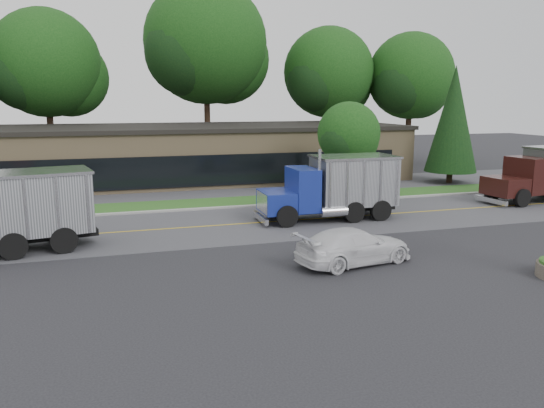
{
  "coord_description": "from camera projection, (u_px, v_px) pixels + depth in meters",
  "views": [
    {
      "loc": [
        -4.8,
        -16.91,
        6.26
      ],
      "look_at": [
        1.74,
        4.91,
        1.8
      ],
      "focal_mm": 35.0,
      "sensor_mm": 36.0,
      "label": 1
    }
  ],
  "objects": [
    {
      "name": "tree_far_c",
      "position": [
        207.0,
        49.0,
        49.61
      ],
      "size": [
        12.12,
        11.41,
        17.29
      ],
      "color": "#382619",
      "rests_on": "ground"
    },
    {
      "name": "dump_truck_blue",
      "position": [
        336.0,
        186.0,
        28.18
      ],
      "size": [
        7.42,
        2.7,
        3.36
      ],
      "rotation": [
        0.0,
        0.0,
        3.13
      ],
      "color": "black",
      "rests_on": "ground"
    },
    {
      "name": "far_parking",
      "position": [
        187.0,
        191.0,
        37.25
      ],
      "size": [
        60.0,
        7.0,
        0.02
      ],
      "primitive_type": "cube",
      "color": "#55555A",
      "rests_on": "ground"
    },
    {
      "name": "strip_mall",
      "position": [
        201.0,
        154.0,
        43.07
      ],
      "size": [
        32.0,
        12.0,
        4.0
      ],
      "primitive_type": "cube",
      "color": "tan",
      "rests_on": "ground"
    },
    {
      "name": "rally_car",
      "position": [
        354.0,
        246.0,
        20.6
      ],
      "size": [
        5.08,
        2.86,
        1.39
      ],
      "primitive_type": "imported",
      "rotation": [
        0.0,
        0.0,
        1.77
      ],
      "color": "silver",
      "rests_on": "ground"
    },
    {
      "name": "tree_far_d",
      "position": [
        329.0,
        77.0,
        52.49
      ],
      "size": [
        9.4,
        8.85,
        13.41
      ],
      "color": "#382619",
      "rests_on": "ground"
    },
    {
      "name": "grass_verge",
      "position": [
        198.0,
        204.0,
        32.55
      ],
      "size": [
        60.0,
        3.4,
        0.03
      ],
      "primitive_type": "cube",
      "color": "#326422",
      "rests_on": "ground"
    },
    {
      "name": "tree_verge",
      "position": [
        349.0,
        136.0,
        34.68
      ],
      "size": [
        4.35,
        4.1,
        6.21
      ],
      "color": "#382619",
      "rests_on": "ground"
    },
    {
      "name": "tree_far_e",
      "position": [
        411.0,
        80.0,
        52.91
      ],
      "size": [
        9.06,
        8.53,
        12.93
      ],
      "color": "#382619",
      "rests_on": "ground"
    },
    {
      "name": "evergreen_right",
      "position": [
        453.0,
        119.0,
        40.08
      ],
      "size": [
        3.9,
        3.9,
        8.86
      ],
      "color": "#382619",
      "rests_on": "ground"
    },
    {
      "name": "tree_far_b",
      "position": [
        48.0,
        69.0,
        46.02
      ],
      "size": [
        9.87,
        9.29,
        14.08
      ],
      "color": "#382619",
      "rests_on": "ground"
    },
    {
      "name": "center_line",
      "position": [
        216.0,
        226.0,
        26.91
      ],
      "size": [
        60.0,
        0.12,
        0.01
      ],
      "primitive_type": "cube",
      "color": "gold",
      "rests_on": "ground"
    },
    {
      "name": "road",
      "position": [
        216.0,
        226.0,
        26.91
      ],
      "size": [
        60.0,
        8.0,
        0.02
      ],
      "primitive_type": "cube",
      "color": "#55555A",
      "rests_on": "ground"
    },
    {
      "name": "ground",
      "position": [
        265.0,
        283.0,
        18.45
      ],
      "size": [
        140.0,
        140.0,
        0.0
      ],
      "primitive_type": "plane",
      "color": "#303035",
      "rests_on": "ground"
    },
    {
      "name": "curb",
      "position": [
        203.0,
        210.0,
        30.86
      ],
      "size": [
        60.0,
        0.3,
        0.12
      ],
      "primitive_type": "cube",
      "color": "#9E9E99",
      "rests_on": "ground"
    }
  ]
}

